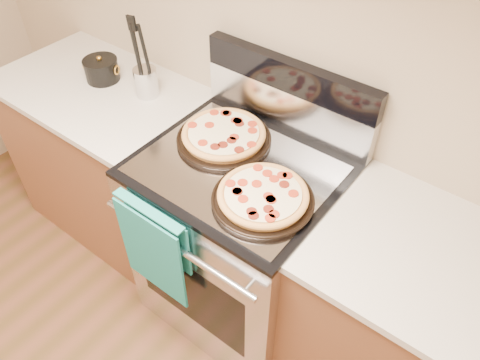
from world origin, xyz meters
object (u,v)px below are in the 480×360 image
Objects in this scene: utensil_crock at (146,82)px; range_body at (241,243)px; saucepan at (102,71)px; pepperoni_pizza_back at (224,136)px; pepperoni_pizza_front at (263,197)px.

range_body is at bearing -11.83° from utensil_crock.
utensil_crock is 0.26m from saucepan.
pepperoni_pizza_back reaches higher than range_body.
pepperoni_pizza_front is (0.32, -0.18, -0.00)m from pepperoni_pizza_back.
range_body is 5.76× the size of saucepan.
pepperoni_pizza_front is (0.18, -0.11, 0.50)m from range_body.
pepperoni_pizza_back is 1.05× the size of pepperoni_pizza_front.
pepperoni_pizza_front is 1.10m from saucepan.
utensil_crock is 0.84× the size of saucepan.
utensil_crock is at bearing 8.18° from saucepan.
pepperoni_pizza_front is 2.71× the size of utensil_crock.
pepperoni_pizza_back is 0.50m from utensil_crock.
utensil_crock is at bearing 168.17° from range_body.
pepperoni_pizza_back is 0.76m from saucepan.
pepperoni_pizza_back reaches higher than pepperoni_pizza_front.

